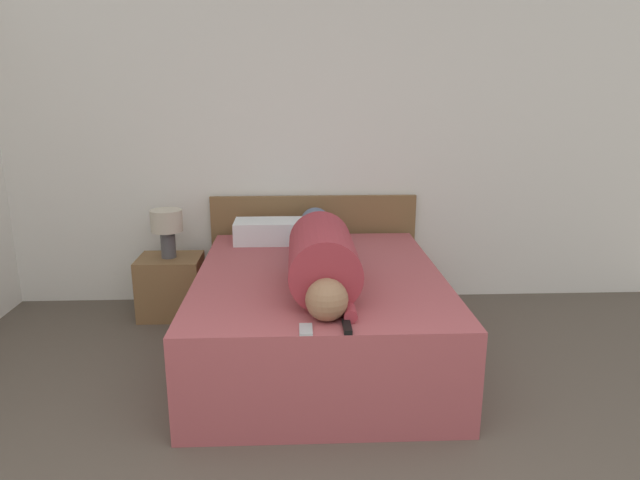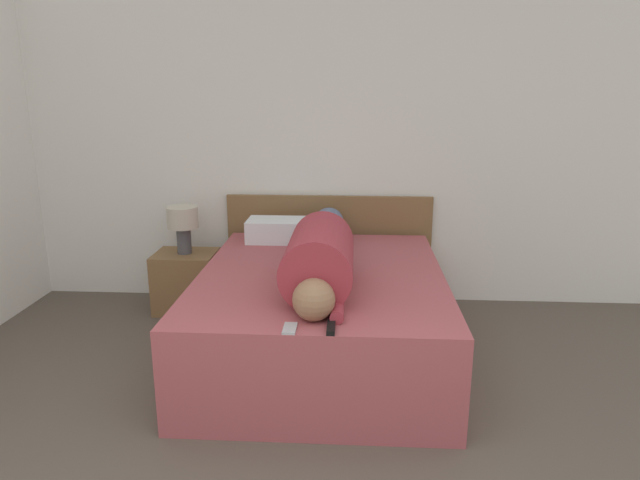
% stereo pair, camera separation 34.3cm
% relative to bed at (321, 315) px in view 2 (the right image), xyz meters
% --- Properties ---
extents(wall_back, '(5.99, 0.06, 2.60)m').
position_rel_bed_xyz_m(wall_back, '(-0.04, 1.13, 1.01)').
color(wall_back, white).
rests_on(wall_back, ground_plane).
extents(bed, '(1.55, 1.95, 0.59)m').
position_rel_bed_xyz_m(bed, '(0.00, 0.00, 0.00)').
color(bed, '#A84C51').
rests_on(bed, ground_plane).
extents(headboard, '(1.67, 0.04, 0.88)m').
position_rel_bed_xyz_m(headboard, '(0.00, 1.06, 0.15)').
color(headboard, brown).
rests_on(headboard, ground_plane).
extents(nightstand, '(0.48, 0.39, 0.47)m').
position_rel_bed_xyz_m(nightstand, '(-1.12, 0.76, -0.06)').
color(nightstand, brown).
rests_on(nightstand, ground_plane).
extents(table_lamp, '(0.24, 0.24, 0.37)m').
position_rel_bed_xyz_m(table_lamp, '(-1.12, 0.76, 0.43)').
color(table_lamp, '#4C4C51').
rests_on(table_lamp, nightstand).
extents(person_lying, '(0.39, 1.81, 0.39)m').
position_rel_bed_xyz_m(person_lying, '(0.01, -0.15, 0.46)').
color(person_lying, '#936B4C').
rests_on(person_lying, bed).
extents(pillow_near_headboard, '(0.59, 0.29, 0.17)m').
position_rel_bed_xyz_m(pillow_near_headboard, '(-0.32, 0.74, 0.38)').
color(pillow_near_headboard, white).
rests_on(pillow_near_headboard, bed).
extents(tv_remote, '(0.04, 0.15, 0.02)m').
position_rel_bed_xyz_m(tv_remote, '(0.10, -0.90, 0.31)').
color(tv_remote, black).
rests_on(tv_remote, bed).
extents(cell_phone, '(0.06, 0.13, 0.01)m').
position_rel_bed_xyz_m(cell_phone, '(-0.10, -0.91, 0.30)').
color(cell_phone, '#B2B7BC').
rests_on(cell_phone, bed).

